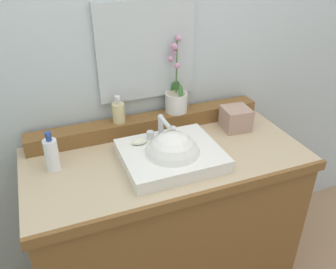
{
  "coord_description": "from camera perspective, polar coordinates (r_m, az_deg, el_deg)",
  "views": [
    {
      "loc": [
        -0.48,
        -1.23,
        1.72
      ],
      "look_at": [
        0.0,
        -0.02,
        0.97
      ],
      "focal_mm": 37.36,
      "sensor_mm": 36.0,
      "label": 1
    }
  ],
  "objects": [
    {
      "name": "potted_plant",
      "position": [
        1.76,
        1.34,
        6.21
      ],
      "size": [
        0.11,
        0.12,
        0.38
      ],
      "color": "silver",
      "rests_on": "back_ledge"
    },
    {
      "name": "vanity_cabinet",
      "position": [
        1.85,
        -0.24,
        -14.41
      ],
      "size": [
        1.26,
        0.62,
        0.86
      ],
      "color": "brown",
      "rests_on": "ground"
    },
    {
      "name": "soap_dispenser",
      "position": [
        1.68,
        -8.06,
        3.68
      ],
      "size": [
        0.06,
        0.06,
        0.13
      ],
      "color": "beige",
      "rests_on": "back_ledge"
    },
    {
      "name": "mirror",
      "position": [
        1.68,
        -3.51,
        13.4
      ],
      "size": [
        0.48,
        0.02,
        0.46
      ],
      "primitive_type": "cube",
      "color": "silver"
    },
    {
      "name": "soap_bar",
      "position": [
        1.55,
        -4.72,
        -1.14
      ],
      "size": [
        0.07,
        0.04,
        0.02
      ],
      "primitive_type": "ellipsoid",
      "color": "beige",
      "rests_on": "sink_basin"
    },
    {
      "name": "lotion_bottle",
      "position": [
        1.52,
        -18.44,
        -3.05
      ],
      "size": [
        0.06,
        0.06,
        0.18
      ],
      "color": "white",
      "rests_on": "vanity_cabinet"
    },
    {
      "name": "wall_back",
      "position": [
        1.78,
        -5.32,
        14.32
      ],
      "size": [
        3.18,
        0.2,
        2.49
      ],
      "primitive_type": "cube",
      "color": "silver",
      "rests_on": "ground"
    },
    {
      "name": "sink_basin",
      "position": [
        1.52,
        0.77,
        -3.76
      ],
      "size": [
        0.42,
        0.36,
        0.28
      ],
      "color": "white",
      "rests_on": "vanity_cabinet"
    },
    {
      "name": "back_ledge",
      "position": [
        1.76,
        -3.18,
        1.85
      ],
      "size": [
        1.18,
        0.1,
        0.08
      ],
      "primitive_type": "cube",
      "color": "brown",
      "rests_on": "vanity_cabinet"
    },
    {
      "name": "tissue_box",
      "position": [
        1.8,
        10.98,
        2.59
      ],
      "size": [
        0.14,
        0.14,
        0.11
      ],
      "primitive_type": "cube",
      "rotation": [
        0.0,
        0.0,
        -0.09
      ],
      "color": "tan",
      "rests_on": "vanity_cabinet"
    }
  ]
}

